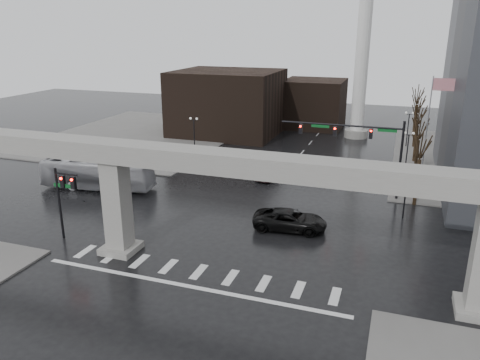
{
  "coord_description": "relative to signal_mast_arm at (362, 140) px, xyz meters",
  "views": [
    {
      "loc": [
        12.45,
        -27.84,
        16.55
      ],
      "look_at": [
        0.4,
        6.74,
        4.5
      ],
      "focal_mm": 35.0,
      "sensor_mm": 36.0,
      "label": 1
    }
  ],
  "objects": [
    {
      "name": "ground",
      "position": [
        -8.99,
        -18.8,
        -5.83
      ],
      "size": [
        160.0,
        160.0,
        0.0
      ],
      "primitive_type": "plane",
      "color": "black",
      "rests_on": "ground"
    },
    {
      "name": "sidewalk_nw",
      "position": [
        -34.99,
        17.2,
        -5.75
      ],
      "size": [
        28.0,
        36.0,
        0.15
      ],
      "primitive_type": "cube",
      "color": "slate",
      "rests_on": "ground"
    },
    {
      "name": "elevated_guideway",
      "position": [
        -7.73,
        -18.8,
        1.05
      ],
      "size": [
        48.0,
        2.6,
        8.7
      ],
      "color": "gray",
      "rests_on": "ground"
    },
    {
      "name": "building_far_left",
      "position": [
        -22.99,
        23.2,
        -0.83
      ],
      "size": [
        16.0,
        14.0,
        10.0
      ],
      "primitive_type": "cube",
      "color": "black",
      "rests_on": "ground"
    },
    {
      "name": "building_far_mid",
      "position": [
        -10.99,
        33.2,
        -1.83
      ],
      "size": [
        10.0,
        10.0,
        8.0
      ],
      "primitive_type": "cube",
      "color": "black",
      "rests_on": "ground"
    },
    {
      "name": "smokestack",
      "position": [
        -2.99,
        27.2,
        7.52
      ],
      "size": [
        3.6,
        3.6,
        30.0
      ],
      "color": "silver",
      "rests_on": "ground"
    },
    {
      "name": "signal_mast_arm",
      "position": [
        0.0,
        0.0,
        0.0
      ],
      "size": [
        12.12,
        0.43,
        8.0
      ],
      "color": "black",
      "rests_on": "ground"
    },
    {
      "name": "signal_left_pole",
      "position": [
        -21.24,
        -18.3,
        -1.76
      ],
      "size": [
        2.3,
        0.3,
        6.0
      ],
      "color": "black",
      "rests_on": "ground"
    },
    {
      "name": "flagpole_assembly",
      "position": [
        6.3,
        3.2,
        1.7
      ],
      "size": [
        2.06,
        0.12,
        12.0
      ],
      "color": "silver",
      "rests_on": "ground"
    },
    {
      "name": "lamp_right_0",
      "position": [
        4.51,
        -4.8,
        -2.36
      ],
      "size": [
        1.22,
        0.32,
        5.11
      ],
      "color": "black",
      "rests_on": "ground"
    },
    {
      "name": "lamp_right_1",
      "position": [
        4.51,
        9.2,
        -2.36
      ],
      "size": [
        1.22,
        0.32,
        5.11
      ],
      "color": "black",
      "rests_on": "ground"
    },
    {
      "name": "lamp_right_2",
      "position": [
        4.51,
        23.2,
        -2.36
      ],
      "size": [
        1.22,
        0.32,
        5.11
      ],
      "color": "black",
      "rests_on": "ground"
    },
    {
      "name": "lamp_left_0",
      "position": [
        -22.49,
        -4.8,
        -2.36
      ],
      "size": [
        1.22,
        0.32,
        5.11
      ],
      "color": "black",
      "rests_on": "ground"
    },
    {
      "name": "lamp_left_1",
      "position": [
        -22.49,
        9.2,
        -2.36
      ],
      "size": [
        1.22,
        0.32,
        5.11
      ],
      "color": "black",
      "rests_on": "ground"
    },
    {
      "name": "lamp_left_2",
      "position": [
        -22.49,
        23.2,
        -2.36
      ],
      "size": [
        1.22,
        0.32,
        5.11
      ],
      "color": "black",
      "rests_on": "ground"
    },
    {
      "name": "tree_right_0",
      "position": [
        5.54,
        -0.78,
        -3.04
      ],
      "size": [
        1.09,
        1.58,
        7.5
      ],
      "color": "black",
      "rests_on": "ground"
    },
    {
      "name": "tree_right_1",
      "position": [
        5.54,
        7.22,
        -2.98
      ],
      "size": [
        1.09,
        1.61,
        7.67
      ],
      "color": "black",
      "rests_on": "ground"
    },
    {
      "name": "tree_right_2",
      "position": [
        5.54,
        15.22,
        -2.91
      ],
      "size": [
        1.1,
        1.63,
        7.85
      ],
      "color": "black",
      "rests_on": "ground"
    },
    {
      "name": "tree_right_3",
      "position": [
        5.54,
        23.22,
        -2.85
      ],
      "size": [
        1.11,
        1.66,
        8.02
      ],
      "color": "black",
      "rests_on": "ground"
    },
    {
      "name": "tree_right_4",
      "position": [
        5.54,
        31.22,
        -2.79
      ],
      "size": [
        1.12,
        1.69,
        8.19
      ],
      "color": "black",
      "rests_on": "ground"
    },
    {
      "name": "pickup_truck",
      "position": [
        -4.61,
        -10.56,
        -4.96
      ],
      "size": [
        6.49,
        3.49,
        1.73
      ],
      "primitive_type": "imported",
      "rotation": [
        0.0,
        0.0,
        1.67
      ],
      "color": "black",
      "rests_on": "ground"
    },
    {
      "name": "city_bus",
      "position": [
        -26.52,
        -6.8,
        -4.15
      ],
      "size": [
        12.35,
        4.47,
        3.36
      ],
      "primitive_type": "imported",
      "rotation": [
        0.0,
        0.0,
        1.71
      ],
      "color": "#ADADB1",
      "rests_on": "ground"
    },
    {
      "name": "far_car",
      "position": [
        -10.1,
        2.47,
        -5.05
      ],
      "size": [
        2.59,
        4.84,
        1.57
      ],
      "primitive_type": "imported",
      "rotation": [
        0.0,
        0.0,
        -0.17
      ],
      "color": "black",
      "rests_on": "ground"
    }
  ]
}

